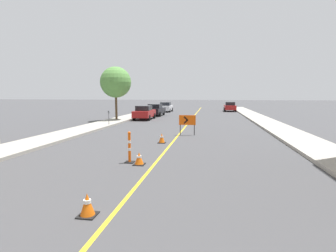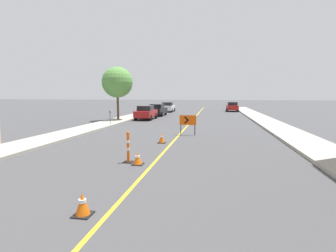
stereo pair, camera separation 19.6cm
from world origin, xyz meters
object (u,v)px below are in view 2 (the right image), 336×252
traffic_cone_fourth (138,158)px  delineator_post_rear (128,149)px  parked_car_curb_near (146,113)px  street_tree_left_near (117,82)px  traffic_cone_third (83,204)px  parked_car_curb_mid (157,110)px  parked_car_opposite_side (232,107)px  parked_car_curb_far (168,107)px  parking_meter_far_curb (110,114)px  traffic_cone_fifth (162,138)px  arrow_barricade_primary (188,121)px

traffic_cone_fourth → delineator_post_rear: size_ratio=0.39×
parked_car_curb_near → street_tree_left_near: size_ratio=0.77×
traffic_cone_third → parked_car_curb_mid: parked_car_curb_mid is taller
parked_car_curb_near → traffic_cone_third: bearing=-79.4°
parked_car_opposite_side → parked_car_curb_far: bearing=-164.2°
parked_car_curb_mid → parking_meter_far_curb: bearing=-95.4°
traffic_cone_third → parked_car_curb_mid: (-4.57, 28.88, 0.53)m
traffic_cone_fifth → arrow_barricade_primary: size_ratio=0.41×
traffic_cone_fifth → delineator_post_rear: size_ratio=0.44×
arrow_barricade_primary → parked_car_opposite_side: bearing=77.8°
delineator_post_rear → street_tree_left_near: street_tree_left_near is taller
parking_meter_far_curb → delineator_post_rear: bearing=-64.3°
arrow_barricade_primary → parked_car_curb_near: (-5.92, 10.88, -0.21)m
traffic_cone_third → traffic_cone_fifth: size_ratio=0.94×
delineator_post_rear → street_tree_left_near: (-6.77, 16.58, 3.56)m
delineator_post_rear → parked_car_curb_far: (-4.12, 32.37, 0.22)m
delineator_post_rear → arrow_barricade_primary: arrow_barricade_primary is taller
traffic_cone_third → traffic_cone_fourth: 4.59m
traffic_cone_third → street_tree_left_near: bearing=108.8°
parked_car_curb_mid → parked_car_curb_far: 8.33m
traffic_cone_fifth → parked_car_curb_near: parked_car_curb_near is taller
traffic_cone_third → arrow_barricade_primary: arrow_barricade_primary is taller
traffic_cone_fifth → parked_car_curb_near: 14.89m
parked_car_curb_far → traffic_cone_third: bearing=-83.4°
delineator_post_rear → street_tree_left_near: size_ratio=0.24×
parked_car_curb_mid → parked_car_opposite_side: size_ratio=1.01×
parked_car_curb_near → parked_car_curb_mid: (0.17, 5.30, 0.00)m
traffic_cone_fifth → arrow_barricade_primary: arrow_barricade_primary is taller
arrow_barricade_primary → parking_meter_far_curb: (-7.45, 4.07, 0.06)m
arrow_barricade_primary → delineator_post_rear: bearing=-104.7°
traffic_cone_third → delineator_post_rear: 4.88m
traffic_cone_fifth → arrow_barricade_primary: bearing=69.6°
traffic_cone_third → parked_car_opposite_side: bearing=81.7°
traffic_cone_fourth → traffic_cone_fifth: traffic_cone_fifth is taller
traffic_cone_fifth → parked_car_curb_far: bearing=99.4°
traffic_cone_fourth → street_tree_left_near: (-7.25, 16.83, 3.88)m
delineator_post_rear → parked_car_curb_mid: bearing=99.6°
parked_car_curb_near → traffic_cone_fifth: bearing=-72.3°
traffic_cone_fourth → parked_car_opposite_side: 36.29m
arrow_barricade_primary → parked_car_curb_near: 12.38m
parked_car_opposite_side → parked_car_curb_mid: bearing=-133.2°
traffic_cone_fourth → delineator_post_rear: 0.64m
parked_car_curb_mid → parking_meter_far_curb: 12.23m
parked_car_curb_near → parked_car_opposite_side: 19.90m
parking_meter_far_curb → street_tree_left_near: 5.66m
parking_meter_far_curb → traffic_cone_fourth: bearing=-62.9°
traffic_cone_third → parking_meter_far_curb: 17.92m
parked_car_curb_mid → parked_car_curb_far: same height
parking_meter_far_curb → street_tree_left_near: bearing=102.4°
traffic_cone_fifth → street_tree_left_near: 14.51m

